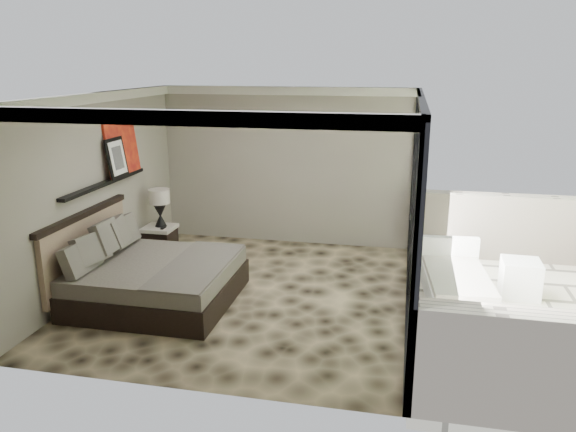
% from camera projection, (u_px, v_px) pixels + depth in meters
% --- Properties ---
extents(floor, '(5.00, 5.00, 0.00)m').
position_uv_depth(floor, '(249.00, 293.00, 8.05)').
color(floor, black).
rests_on(floor, ground).
extents(ceiling, '(4.50, 5.00, 0.02)m').
position_uv_depth(ceiling, '(245.00, 95.00, 7.31)').
color(ceiling, silver).
rests_on(ceiling, back_wall).
extents(back_wall, '(4.50, 0.02, 2.80)m').
position_uv_depth(back_wall, '(286.00, 167.00, 10.03)').
color(back_wall, gray).
rests_on(back_wall, floor).
extents(left_wall, '(0.02, 5.00, 2.80)m').
position_uv_depth(left_wall, '(98.00, 191.00, 8.14)').
color(left_wall, gray).
rests_on(left_wall, floor).
extents(glass_wall, '(0.08, 5.00, 2.80)m').
position_uv_depth(glass_wall, '(415.00, 207.00, 7.23)').
color(glass_wall, white).
rests_on(glass_wall, floor).
extents(terrace_slab, '(3.00, 5.00, 0.12)m').
position_uv_depth(terrace_slab, '(526.00, 322.00, 7.31)').
color(terrace_slab, beige).
rests_on(terrace_slab, ground).
extents(picture_ledge, '(0.12, 2.20, 0.05)m').
position_uv_depth(picture_ledge, '(105.00, 183.00, 8.19)').
color(picture_ledge, black).
rests_on(picture_ledge, left_wall).
extents(bed, '(2.11, 2.04, 1.17)m').
position_uv_depth(bed, '(150.00, 277.00, 7.74)').
color(bed, black).
rests_on(bed, floor).
extents(nightstand, '(0.59, 0.59, 0.51)m').
position_uv_depth(nightstand, '(160.00, 241.00, 9.57)').
color(nightstand, black).
rests_on(nightstand, floor).
extents(table_lamp, '(0.35, 0.35, 0.64)m').
position_uv_depth(table_lamp, '(160.00, 203.00, 9.41)').
color(table_lamp, black).
rests_on(table_lamp, nightstand).
extents(abstract_canvas, '(0.13, 0.90, 0.90)m').
position_uv_depth(abstract_canvas, '(122.00, 145.00, 8.63)').
color(abstract_canvas, red).
rests_on(abstract_canvas, picture_ledge).
extents(framed_print, '(0.11, 0.50, 0.60)m').
position_uv_depth(framed_print, '(117.00, 158.00, 8.39)').
color(framed_print, black).
rests_on(framed_print, picture_ledge).
extents(ottoman, '(0.53, 0.53, 0.52)m').
position_uv_depth(ottoman, '(520.00, 278.00, 7.93)').
color(ottoman, white).
rests_on(ottoman, terrace_slab).
extents(lounger, '(0.99, 1.76, 0.66)m').
position_uv_depth(lounger, '(456.00, 284.00, 7.87)').
color(lounger, white).
rests_on(lounger, terrace_slab).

